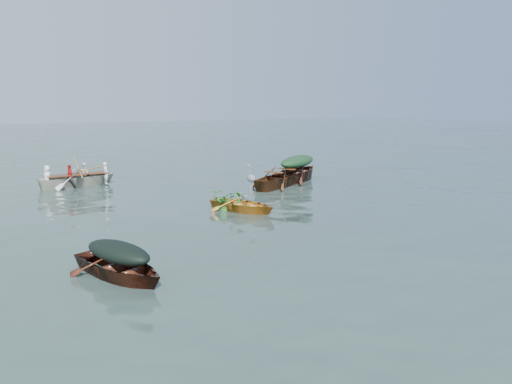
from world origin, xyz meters
TOP-DOWN VIEW (x-y plane):
  - ground at (0.00, 0.00)m, footprint 140.00×140.00m
  - yellow_dinghy at (-0.50, 1.60)m, footprint 2.30×3.09m
  - dark_covered_boat at (-5.48, -2.36)m, footprint 2.21×3.39m
  - green_tarp_boat at (4.45, 5.58)m, footprint 4.96×3.65m
  - open_wooden_boat at (3.05, 4.81)m, footprint 4.61×3.35m
  - rowed_boat at (-3.94, 8.92)m, footprint 4.29×1.64m
  - dark_tarp_cover at (-5.48, -2.36)m, footprint 1.22×1.87m
  - green_tarp_cover at (4.45, 5.58)m, footprint 2.73×2.01m
  - thwart_benches at (3.05, 4.81)m, footprint 2.37×1.80m
  - heron at (-0.02, 1.88)m, footprint 0.42×0.48m
  - dinghy_weeds at (-0.70, 2.12)m, footprint 1.01×1.11m
  - rowers at (-3.94, 8.92)m, footprint 3.03×1.40m
  - oars at (-3.94, 8.92)m, footprint 0.83×2.64m

SIDE VIEW (x-z plane):
  - ground at x=0.00m, z-range 0.00..0.00m
  - yellow_dinghy at x=-0.50m, z-range -0.37..0.37m
  - dark_covered_boat at x=-5.48m, z-range -0.38..0.38m
  - green_tarp_boat at x=4.45m, z-range -0.58..0.58m
  - open_wooden_boat at x=3.05m, z-range -0.53..0.53m
  - rowed_boat at x=-3.94m, z-range -0.50..0.50m
  - oars at x=-3.94m, z-range 0.50..0.56m
  - thwart_benches at x=3.05m, z-range 0.53..0.57m
  - dark_tarp_cover at x=-5.48m, z-range 0.38..0.78m
  - dinghy_weeds at x=-0.70m, z-range 0.37..0.97m
  - heron at x=-0.02m, z-range 0.37..1.29m
  - green_tarp_cover at x=4.45m, z-range 0.58..1.10m
  - rowers at x=-3.94m, z-range 0.50..1.26m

